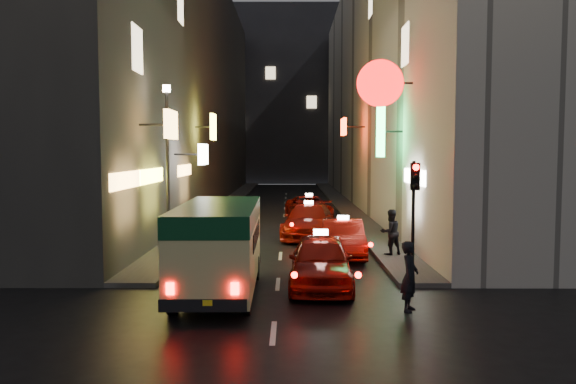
{
  "coord_description": "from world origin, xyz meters",
  "views": [
    {
      "loc": [
        0.36,
        -7.88,
        3.9
      ],
      "look_at": [
        0.29,
        13.0,
        2.42
      ],
      "focal_mm": 35.0,
      "sensor_mm": 36.0,
      "label": 1
    }
  ],
  "objects_px": {
    "traffic_light": "(414,194)",
    "minibus": "(219,238)",
    "pedestrian_crossing": "(410,272)",
    "lamp_post": "(168,157)",
    "taxi_near": "(321,257)"
  },
  "relations": [
    {
      "from": "traffic_light",
      "to": "minibus",
      "type": "bearing_deg",
      "value": -167.55
    },
    {
      "from": "minibus",
      "to": "pedestrian_crossing",
      "type": "bearing_deg",
      "value": -17.46
    },
    {
      "from": "lamp_post",
      "to": "traffic_light",
      "type": "bearing_deg",
      "value": -28.91
    },
    {
      "from": "taxi_near",
      "to": "pedestrian_crossing",
      "type": "distance_m",
      "value": 3.21
    },
    {
      "from": "pedestrian_crossing",
      "to": "minibus",
      "type": "bearing_deg",
      "value": 94.67
    },
    {
      "from": "lamp_post",
      "to": "minibus",
      "type": "bearing_deg",
      "value": -65.53
    },
    {
      "from": "taxi_near",
      "to": "pedestrian_crossing",
      "type": "bearing_deg",
      "value": -50.22
    },
    {
      "from": "traffic_light",
      "to": "lamp_post",
      "type": "relative_size",
      "value": 0.56
    },
    {
      "from": "taxi_near",
      "to": "traffic_light",
      "type": "relative_size",
      "value": 1.61
    },
    {
      "from": "pedestrian_crossing",
      "to": "lamp_post",
      "type": "xyz_separation_m",
      "value": [
        -7.5,
        7.29,
        2.74
      ]
    },
    {
      "from": "pedestrian_crossing",
      "to": "taxi_near",
      "type": "bearing_deg",
      "value": 61.92
    },
    {
      "from": "minibus",
      "to": "traffic_light",
      "type": "bearing_deg",
      "value": 12.45
    },
    {
      "from": "minibus",
      "to": "taxi_near",
      "type": "height_order",
      "value": "minibus"
    },
    {
      "from": "minibus",
      "to": "taxi_near",
      "type": "bearing_deg",
      "value": 18.16
    },
    {
      "from": "minibus",
      "to": "lamp_post",
      "type": "distance_m",
      "value": 6.68
    }
  ]
}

